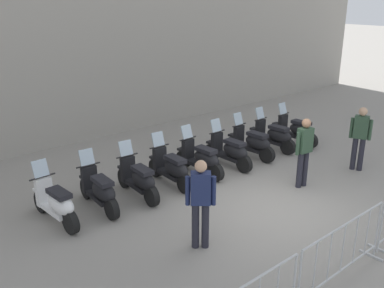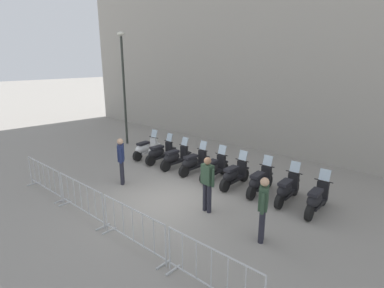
{
  "view_description": "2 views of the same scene",
  "coord_description": "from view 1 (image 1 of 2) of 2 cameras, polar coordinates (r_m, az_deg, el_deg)",
  "views": [
    {
      "loc": [
        -6.18,
        -6.03,
        4.41
      ],
      "look_at": [
        -0.5,
        2.56,
        0.86
      ],
      "focal_mm": 39.84,
      "sensor_mm": 36.0,
      "label": 1
    },
    {
      "loc": [
        7.45,
        -5.54,
        4.56
      ],
      "look_at": [
        -1.27,
        2.21,
        1.25
      ],
      "focal_mm": 29.05,
      "sensor_mm": 36.0,
      "label": 2
    }
  ],
  "objects": [
    {
      "name": "officer_by_barriers",
      "position": [
        7.7,
        1.15,
        -7.41
      ],
      "size": [
        0.47,
        0.38,
        1.73
      ],
      "color": "#23232D",
      "rests_on": "ground"
    },
    {
      "name": "motorcycle_3",
      "position": [
        10.44,
        -2.78,
        -3.25
      ],
      "size": [
        0.56,
        1.73,
        1.24
      ],
      "color": "black",
      "rests_on": "ground"
    },
    {
      "name": "motorcycle_1",
      "position": [
        9.48,
        -12.26,
        -6.1
      ],
      "size": [
        0.56,
        1.73,
        1.24
      ],
      "color": "black",
      "rests_on": "ground"
    },
    {
      "name": "motorcycle_7",
      "position": [
        13.09,
        10.87,
        1.08
      ],
      "size": [
        0.64,
        1.72,
        1.24
      ],
      "color": "black",
      "rests_on": "ground"
    },
    {
      "name": "motorcycle_6",
      "position": [
        12.36,
        8.06,
        0.16
      ],
      "size": [
        0.65,
        1.72,
        1.24
      ],
      "color": "black",
      "rests_on": "ground"
    },
    {
      "name": "officer_mid_plaza",
      "position": [
        12.05,
        21.58,
        1.12
      ],
      "size": [
        0.37,
        0.49,
        1.73
      ],
      "color": "#23232D",
      "rests_on": "ground"
    },
    {
      "name": "barrier_segment_1",
      "position": [
        7.45,
        19.48,
        -13.57
      ],
      "size": [
        2.32,
        0.7,
        1.07
      ],
      "color": "#B2B5B7",
      "rests_on": "ground"
    },
    {
      "name": "officer_near_row_end",
      "position": [
        10.54,
        14.78,
        -0.62
      ],
      "size": [
        0.55,
        0.22,
        1.73
      ],
      "color": "#23232D",
      "rests_on": "ground"
    },
    {
      "name": "ground_plane",
      "position": [
        9.7,
        10.98,
        -8.41
      ],
      "size": [
        120.0,
        120.0,
        0.0
      ],
      "primitive_type": "plane",
      "color": "gray"
    },
    {
      "name": "motorcycle_0",
      "position": [
        9.14,
        -17.7,
        -7.58
      ],
      "size": [
        0.67,
        1.72,
        1.24
      ],
      "color": "black",
      "rests_on": "ground"
    },
    {
      "name": "motorcycle_8",
      "position": [
        13.79,
        13.75,
        1.79
      ],
      "size": [
        0.63,
        1.72,
        1.24
      ],
      "color": "black",
      "rests_on": "ground"
    },
    {
      "name": "motorcycle_4",
      "position": [
        11.04,
        1.24,
        -1.98
      ],
      "size": [
        0.63,
        1.72,
        1.24
      ],
      "color": "black",
      "rests_on": "ground"
    },
    {
      "name": "motorcycle_2",
      "position": [
        9.89,
        -7.12,
        -4.71
      ],
      "size": [
        0.56,
        1.73,
        1.24
      ],
      "color": "black",
      "rests_on": "ground"
    },
    {
      "name": "motorcycle_5",
      "position": [
        11.62,
        5.09,
        -0.95
      ],
      "size": [
        0.6,
        1.72,
        1.24
      ],
      "color": "black",
      "rests_on": "ground"
    }
  ]
}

